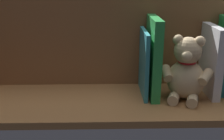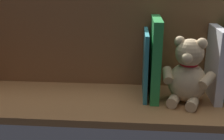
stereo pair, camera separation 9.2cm
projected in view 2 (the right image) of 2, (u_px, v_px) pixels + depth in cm
name	position (u px, v px, depth cm)	size (l,w,h in cm)	color
ground_plane	(112.00, 101.00, 95.08)	(103.71, 31.74, 2.20)	#9E6B3D
shelf_back_panel	(115.00, 42.00, 102.70)	(103.71, 1.50, 31.12)	brown
book_1	(222.00, 69.00, 94.74)	(1.34, 13.09, 18.16)	teal
book_2	(215.00, 63.00, 92.58)	(2.57, 16.60, 22.77)	silver
teddy_bear	(188.00, 74.00, 89.58)	(15.77, 15.78, 20.66)	#D1B284
book_3	(155.00, 58.00, 93.20)	(2.80, 17.47, 25.55)	green
book_4	(145.00, 64.00, 94.46)	(1.20, 16.69, 21.36)	teal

